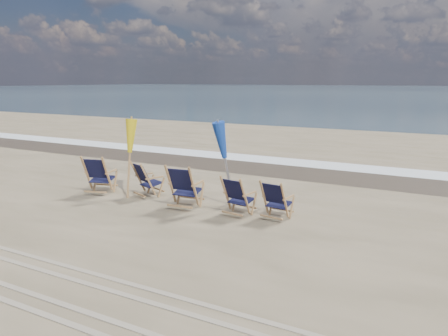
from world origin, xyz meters
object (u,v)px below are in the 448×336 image
Objects in this scene: umbrella_yellow at (128,140)px; beach_chair_0 at (107,176)px; beach_chair_1 at (148,181)px; beach_chair_4 at (285,202)px; umbrella_blue at (227,143)px; beach_chair_2 at (194,188)px; beach_chair_3 at (245,198)px.

beach_chair_0 is at bearing -160.91° from umbrella_yellow.
beach_chair_0 is 1.19m from beach_chair_1.
umbrella_blue reaches higher than beach_chair_4.
beach_chair_2 is at bearing -8.03° from umbrella_yellow.
umbrella_yellow is at bearing -13.82° from beach_chair_2.
umbrella_yellow is (-3.41, 0.26, 1.02)m from beach_chair_3.
beach_chair_2 is 1.29m from umbrella_blue.
umbrella_blue reaches higher than beach_chair_1.
beach_chair_3 is 3.57m from umbrella_yellow.
beach_chair_2 reaches higher than beach_chair_1.
beach_chair_3 is 0.46× the size of umbrella_yellow.
beach_chair_4 is at bearing -159.24° from beach_chair_1.
umbrella_yellow is 2.68m from umbrella_blue.
umbrella_blue is (3.25, 0.51, 1.01)m from beach_chair_0.
beach_chair_0 is 4.00m from beach_chair_3.
beach_chair_1 is 1.06× the size of beach_chair_4.
umbrella_yellow reaches higher than beach_chair_1.
beach_chair_2 is at bearing 12.39° from beach_chair_4.
beach_chair_3 reaches higher than beach_chair_4.
beach_chair_2 is 0.52× the size of umbrella_blue.
beach_chair_0 reaches higher than beach_chair_1.
beach_chair_1 reaches higher than beach_chair_3.
umbrella_blue reaches higher than beach_chair_2.
beach_chair_0 is 3.44m from umbrella_blue.
umbrella_blue is at bearing -28.98° from beach_chair_3.
umbrella_yellow is (-0.59, 0.01, 1.00)m from beach_chair_1.
beach_chair_0 is 4.84m from beach_chair_4.
umbrella_blue is (-1.59, 0.39, 1.09)m from beach_chair_4.
beach_chair_0 is 1.12× the size of beach_chair_1.
beach_chair_4 is at bearing -13.87° from umbrella_blue.
beach_chair_1 is 2.83m from beach_chair_3.
beach_chair_0 reaches higher than beach_chair_4.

